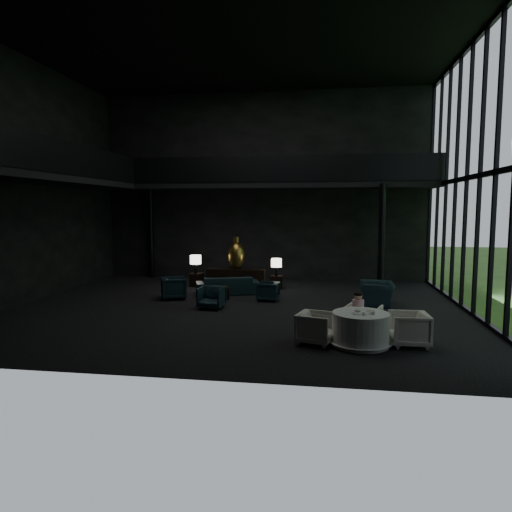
# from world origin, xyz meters

# --- Properties ---
(floor) EXTENTS (14.00, 12.00, 0.02)m
(floor) POSITION_xyz_m (0.00, 0.00, 0.00)
(floor) COLOR black
(floor) RESTS_ON ground
(ceiling) EXTENTS (14.00, 12.00, 0.02)m
(ceiling) POSITION_xyz_m (0.00, 0.00, 8.00)
(ceiling) COLOR black
(ceiling) RESTS_ON ground
(wall_back) EXTENTS (14.00, 0.04, 8.00)m
(wall_back) POSITION_xyz_m (0.00, 6.00, 4.00)
(wall_back) COLOR black
(wall_back) RESTS_ON ground
(wall_front) EXTENTS (14.00, 0.04, 8.00)m
(wall_front) POSITION_xyz_m (0.00, -6.00, 4.00)
(wall_front) COLOR black
(wall_front) RESTS_ON ground
(wall_left) EXTENTS (0.04, 12.00, 8.00)m
(wall_left) POSITION_xyz_m (-7.00, 0.00, 4.00)
(wall_left) COLOR black
(wall_left) RESTS_ON ground
(curtain_wall) EXTENTS (0.20, 12.00, 8.00)m
(curtain_wall) POSITION_xyz_m (6.95, 0.00, 4.00)
(curtain_wall) COLOR black
(curtain_wall) RESTS_ON ground
(mezzanine_left) EXTENTS (2.00, 12.00, 0.25)m
(mezzanine_left) POSITION_xyz_m (-6.00, 0.00, 4.00)
(mezzanine_left) COLOR black
(mezzanine_left) RESTS_ON wall_left
(mezzanine_back) EXTENTS (12.00, 2.00, 0.25)m
(mezzanine_back) POSITION_xyz_m (1.00, 5.00, 4.00)
(mezzanine_back) COLOR black
(mezzanine_back) RESTS_ON wall_back
(railing_left) EXTENTS (0.06, 12.00, 1.00)m
(railing_left) POSITION_xyz_m (-5.00, 0.00, 4.60)
(railing_left) COLOR black
(railing_left) RESTS_ON mezzanine_left
(railing_back) EXTENTS (12.00, 0.06, 1.00)m
(railing_back) POSITION_xyz_m (1.00, 4.00, 4.60)
(railing_back) COLOR black
(railing_back) RESTS_ON mezzanine_back
(column_nw) EXTENTS (0.24, 0.24, 4.00)m
(column_nw) POSITION_xyz_m (-5.00, 5.70, 2.00)
(column_nw) COLOR black
(column_nw) RESTS_ON floor
(column_ne) EXTENTS (0.24, 0.24, 4.00)m
(column_ne) POSITION_xyz_m (4.80, 4.00, 2.00)
(column_ne) COLOR black
(column_ne) RESTS_ON floor
(console) EXTENTS (2.26, 0.51, 0.72)m
(console) POSITION_xyz_m (-0.73, 3.64, 0.36)
(console) COLOR black
(console) RESTS_ON floor
(bronze_urn) EXTENTS (0.67, 0.67, 1.25)m
(bronze_urn) POSITION_xyz_m (-0.73, 3.70, 1.26)
(bronze_urn) COLOR #9F6627
(bronze_urn) RESTS_ON console
(side_table_left) EXTENTS (0.47, 0.47, 0.52)m
(side_table_left) POSITION_xyz_m (-2.33, 3.65, 0.26)
(side_table_left) COLOR black
(side_table_left) RESTS_ON floor
(table_lamp_left) EXTENTS (0.43, 0.43, 0.73)m
(table_lamp_left) POSITION_xyz_m (-2.33, 3.55, 1.04)
(table_lamp_left) COLOR black
(table_lamp_left) RESTS_ON side_table_left
(side_table_right) EXTENTS (0.46, 0.46, 0.50)m
(side_table_right) POSITION_xyz_m (0.87, 3.59, 0.25)
(side_table_right) COLOR black
(side_table_right) RESTS_ON floor
(table_lamp_right) EXTENTS (0.40, 0.40, 0.68)m
(table_lamp_right) POSITION_xyz_m (0.87, 3.48, 0.99)
(table_lamp_right) COLOR black
(table_lamp_right) RESTS_ON side_table_right
(sofa) EXTENTS (2.50, 1.45, 0.94)m
(sofa) POSITION_xyz_m (-0.76, 2.20, 0.47)
(sofa) COLOR #143139
(sofa) RESTS_ON floor
(lounge_armchair_west) EXTENTS (1.08, 1.11, 0.88)m
(lounge_armchair_west) POSITION_xyz_m (-2.38, 1.06, 0.44)
(lounge_armchair_west) COLOR black
(lounge_armchair_west) RESTS_ON floor
(lounge_armchair_east) EXTENTS (0.63, 0.66, 0.62)m
(lounge_armchair_east) POSITION_xyz_m (0.83, 1.24, 0.31)
(lounge_armchair_east) COLOR #162E34
(lounge_armchair_east) RESTS_ON floor
(lounge_armchair_south) EXTENTS (0.76, 0.72, 0.73)m
(lounge_armchair_south) POSITION_xyz_m (-0.74, -0.23, 0.36)
(lounge_armchair_south) COLOR black
(lounge_armchair_south) RESTS_ON floor
(window_armchair) EXTENTS (0.81, 1.23, 1.06)m
(window_armchair) POSITION_xyz_m (4.35, 1.04, 0.53)
(window_armchair) COLOR #19404B
(window_armchair) RESTS_ON floor
(coffee_table) EXTENTS (1.15, 1.15, 0.41)m
(coffee_table) POSITION_xyz_m (-1.04, 1.42, 0.21)
(coffee_table) COLOR black
(coffee_table) RESTS_ON floor
(dining_table) EXTENTS (1.44, 1.44, 0.75)m
(dining_table) POSITION_xyz_m (3.51, -3.41, 0.33)
(dining_table) COLOR white
(dining_table) RESTS_ON floor
(dining_chair_north) EXTENTS (1.06, 1.02, 0.87)m
(dining_chair_north) POSITION_xyz_m (3.63, -2.55, 0.43)
(dining_chair_north) COLOR beige
(dining_chair_north) RESTS_ON floor
(dining_chair_east) EXTENTS (0.85, 0.90, 0.90)m
(dining_chair_east) POSITION_xyz_m (4.59, -3.27, 0.45)
(dining_chair_east) COLOR silver
(dining_chair_east) RESTS_ON floor
(dining_chair_west) EXTENTS (0.91, 0.95, 0.81)m
(dining_chair_west) POSITION_xyz_m (2.50, -3.41, 0.40)
(dining_chair_west) COLOR beige
(dining_chair_west) RESTS_ON floor
(child) EXTENTS (0.29, 0.29, 0.62)m
(child) POSITION_xyz_m (3.51, -2.48, 0.75)
(child) COLOR #C2879C
(child) RESTS_ON dining_chair_north
(plate_a) EXTENTS (0.29, 0.29, 0.01)m
(plate_a) POSITION_xyz_m (3.41, -3.55, 0.76)
(plate_a) COLOR white
(plate_a) RESTS_ON dining_table
(plate_b) EXTENTS (0.27, 0.27, 0.01)m
(plate_b) POSITION_xyz_m (3.74, -3.26, 0.76)
(plate_b) COLOR white
(plate_b) RESTS_ON dining_table
(saucer) EXTENTS (0.20, 0.20, 0.01)m
(saucer) POSITION_xyz_m (3.72, -3.53, 0.76)
(saucer) COLOR white
(saucer) RESTS_ON dining_table
(coffee_cup) EXTENTS (0.11, 0.11, 0.06)m
(coffee_cup) POSITION_xyz_m (3.76, -3.56, 0.79)
(coffee_cup) COLOR white
(coffee_cup) RESTS_ON saucer
(cereal_bowl) EXTENTS (0.15, 0.15, 0.07)m
(cereal_bowl) POSITION_xyz_m (3.44, -3.33, 0.79)
(cereal_bowl) COLOR white
(cereal_bowl) RESTS_ON dining_table
(cream_pot) EXTENTS (0.07, 0.07, 0.07)m
(cream_pot) POSITION_xyz_m (3.54, -3.69, 0.78)
(cream_pot) COLOR #99999E
(cream_pot) RESTS_ON dining_table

